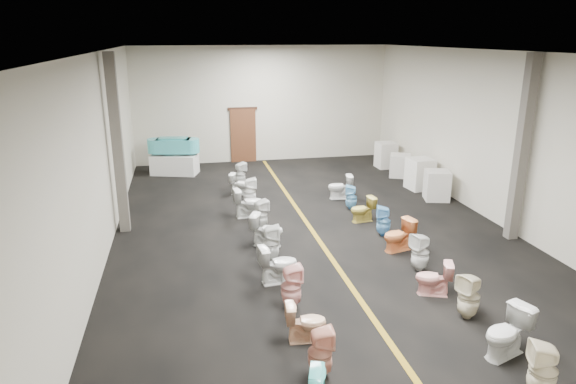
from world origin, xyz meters
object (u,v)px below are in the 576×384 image
object	(u,v)px
toilet_left_2	(306,322)
toilet_right_1	(507,333)
toilet_right_9	(340,187)
toilet_right_6	(384,221)
toilet_left_1	(320,353)
toilet_left_9	(250,192)
appliance_crate_b	(420,174)
toilet_left_7	(261,215)
toilet_left_3	(291,286)
appliance_crate_d	(386,155)
appliance_crate_c	(400,166)
toilet_right_2	(469,296)
toilet_left_4	(278,264)
bathtub	(173,145)
toilet_right_5	(399,235)
toilet_left_11	(240,174)
appliance_crate_a	(437,185)
toilet_right_7	(363,209)
toilet_right_0	(543,370)
toilet_left_6	(267,230)
toilet_left_5	(271,244)
toilet_right_4	(420,252)
display_table	(175,164)
toilet_left_8	(248,203)
toilet_right_3	(434,278)
toilet_left_10	(240,184)

from	to	relation	value
toilet_left_2	toilet_right_1	bearing A→B (deg)	-104.03
toilet_right_9	toilet_right_6	bearing A→B (deg)	10.24
toilet_left_1	toilet_left_9	size ratio (longest dim) A/B	0.97
appliance_crate_b	toilet_left_7	distance (m)	6.26
appliance_crate_b	toilet_left_3	world-z (taller)	appliance_crate_b
toilet_right_9	toilet_left_2	bearing A→B (deg)	-13.85
toilet_left_7	appliance_crate_d	bearing A→B (deg)	-62.81
appliance_crate_c	toilet_left_2	bearing A→B (deg)	-121.46
toilet_right_1	toilet_right_2	world-z (taller)	toilet_right_2
toilet_left_4	toilet_left_7	world-z (taller)	toilet_left_4
bathtub	toilet_right_5	distance (m)	9.72
toilet_left_11	appliance_crate_a	bearing A→B (deg)	-140.41
appliance_crate_b	toilet_left_2	bearing A→B (deg)	-126.36
toilet_left_2	toilet_right_7	size ratio (longest dim) A/B	1.00
toilet_right_0	toilet_right_5	size ratio (longest dim) A/B	1.11
toilet_left_6	toilet_left_5	bearing A→B (deg)	-161.00
toilet_left_4	toilet_right_1	world-z (taller)	toilet_right_1
toilet_left_7	toilet_right_4	distance (m)	4.29
display_table	bathtub	size ratio (longest dim) A/B	0.88
toilet_left_8	toilet_left_9	world-z (taller)	toilet_left_9
display_table	toilet_right_5	xyz separation A→B (m)	(5.16, -8.21, 0.02)
toilet_right_2	toilet_left_2	bearing A→B (deg)	-110.35
toilet_left_6	toilet_right_4	bearing A→B (deg)	-100.37
toilet_left_5	appliance_crate_d	bearing A→B (deg)	-32.36
toilet_left_7	toilet_left_11	bearing A→B (deg)	-16.35
appliance_crate_c	toilet_right_3	bearing A→B (deg)	-109.40
toilet_left_4	toilet_left_5	bearing A→B (deg)	-7.62
toilet_left_9	toilet_right_6	xyz separation A→B (m)	(2.97, -3.13, -0.02)
toilet_left_11	toilet_right_9	size ratio (longest dim) A/B	1.05
toilet_left_1	appliance_crate_a	bearing A→B (deg)	-33.72
toilet_right_7	toilet_right_1	bearing A→B (deg)	-5.93
toilet_left_9	toilet_left_11	xyz separation A→B (m)	(-0.04, 2.10, -0.02)
appliance_crate_a	toilet_right_7	world-z (taller)	appliance_crate_a
display_table	toilet_right_9	world-z (taller)	toilet_right_9
bathtub	toilet_left_11	world-z (taller)	bathtub
toilet_left_5	toilet_right_4	size ratio (longest dim) A/B	1.01
toilet_left_3	toilet_right_6	distance (m)	4.27
toilet_left_6	toilet_left_11	xyz separation A→B (m)	(-0.03, 5.26, 0.00)
toilet_left_2	toilet_right_9	world-z (taller)	toilet_right_9
toilet_left_10	toilet_right_5	xyz separation A→B (m)	(3.11, -5.23, 0.04)
toilet_right_3	toilet_right_0	bearing A→B (deg)	22.45
display_table	toilet_left_3	size ratio (longest dim) A/B	1.91
toilet_left_11	toilet_right_0	xyz separation A→B (m)	(2.88, -11.38, 0.03)
appliance_crate_b	toilet_right_4	world-z (taller)	appliance_crate_b
appliance_crate_a	toilet_left_6	xyz separation A→B (m)	(-5.70, -2.51, -0.06)
appliance_crate_d	toilet_left_1	xyz separation A→B (m)	(-5.76, -11.69, -0.08)
appliance_crate_b	toilet_left_3	bearing A→B (deg)	-130.72
toilet_left_6	toilet_left_8	bearing A→B (deg)	28.33
toilet_left_2	toilet_left_11	distance (m)	9.37
display_table	toilet_left_8	bearing A→B (deg)	-68.54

